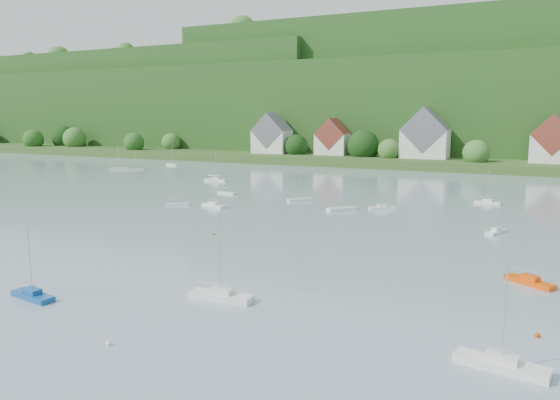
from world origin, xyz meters
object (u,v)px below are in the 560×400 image
(near_sailboat_1, at_px, (32,295))
(near_sailboat_3, at_px, (221,295))
(near_sailboat_4, at_px, (501,363))
(near_sailboat_5, at_px, (530,281))

(near_sailboat_1, xyz_separation_m, near_sailboat_3, (17.15, 7.82, 0.04))
(near_sailboat_3, xyz_separation_m, near_sailboat_4, (25.91, -3.83, 0.00))
(near_sailboat_1, height_order, near_sailboat_4, near_sailboat_4)
(near_sailboat_5, bearing_deg, near_sailboat_1, -116.70)
(near_sailboat_3, relative_size, near_sailboat_5, 1.20)
(near_sailboat_4, distance_m, near_sailboat_5, 22.34)
(near_sailboat_1, height_order, near_sailboat_3, near_sailboat_3)
(near_sailboat_1, xyz_separation_m, near_sailboat_4, (43.06, 3.99, 0.04))
(near_sailboat_3, bearing_deg, near_sailboat_1, -158.93)
(near_sailboat_1, height_order, near_sailboat_5, near_sailboat_1)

